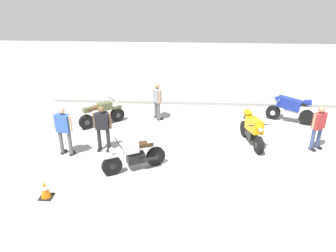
{
  "coord_description": "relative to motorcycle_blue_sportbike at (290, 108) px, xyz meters",
  "views": [
    {
      "loc": [
        -0.62,
        -10.39,
        5.72
      ],
      "look_at": [
        -1.25,
        0.38,
        0.75
      ],
      "focal_mm": 35.68,
      "sensor_mm": 36.0,
      "label": 1
    }
  ],
  "objects": [
    {
      "name": "motorcycle_blue_sportbike",
      "position": [
        0.0,
        0.0,
        0.0
      ],
      "size": [
        1.88,
        0.97,
        1.14
      ],
      "rotation": [
        0.0,
        0.0,
        2.77
      ],
      "color": "black",
      "rests_on": "ground"
    },
    {
      "name": "motorcycle_orange_sportbike",
      "position": [
        -1.91,
        -2.15,
        0.0
      ],
      "size": [
        0.72,
        1.95,
        1.14
      ],
      "rotation": [
        0.0,
        0.0,
        4.9
      ],
      "color": "black",
      "rests_on": "ground"
    },
    {
      "name": "motorcycle_silver_cruiser",
      "position": [
        -5.9,
        -4.14,
        -0.07
      ],
      "size": [
        1.91,
        1.08,
        1.09
      ],
      "rotation": [
        0.0,
        0.0,
        3.62
      ],
      "color": "black",
      "rests_on": "ground"
    },
    {
      "name": "person_in_blue_shirt",
      "position": [
        -8.39,
        -3.31,
        0.43
      ],
      "size": [
        0.68,
        0.41,
        1.77
      ],
      "rotation": [
        0.0,
        0.0,
        1.32
      ],
      "color": "#59595B",
      "rests_on": "ground"
    },
    {
      "name": "traffic_cone",
      "position": [
        -8.17,
        -5.72,
        -0.33
      ],
      "size": [
        0.36,
        0.36,
        0.53
      ],
      "color": "black",
      "rests_on": "ground"
    },
    {
      "name": "ground_plane",
      "position": [
        -3.7,
        -2.77,
        -0.59
      ],
      "size": [
        40.0,
        40.0,
        0.0
      ],
      "primitive_type": "plane",
      "color": "#ADAAA3"
    },
    {
      "name": "motorcycle_olive_vintage",
      "position": [
        -7.75,
        -0.82,
        -0.11
      ],
      "size": [
        1.66,
        1.3,
        1.07
      ],
      "rotation": [
        0.0,
        0.0,
        0.64
      ],
      "color": "black",
      "rests_on": "ground"
    },
    {
      "name": "curb_edge",
      "position": [
        -3.7,
        1.83,
        -0.52
      ],
      "size": [
        14.0,
        0.3,
        0.15
      ],
      "primitive_type": "cube",
      "color": "gray",
      "rests_on": "ground"
    },
    {
      "name": "person_in_gray_shirt",
      "position": [
        -5.54,
        -0.04,
        0.3
      ],
      "size": [
        0.47,
        0.59,
        1.59
      ],
      "rotation": [
        0.0,
        0.0,
        0.5
      ],
      "color": "#59595B",
      "rests_on": "ground"
    },
    {
      "name": "person_in_red_shirt",
      "position": [
        0.26,
        -2.38,
        0.32
      ],
      "size": [
        0.59,
        0.48,
        1.62
      ],
      "rotation": [
        0.0,
        0.0,
        5.26
      ],
      "color": "#384772",
      "rests_on": "ground"
    },
    {
      "name": "person_in_black_shirt",
      "position": [
        -7.17,
        -2.9,
        0.34
      ],
      "size": [
        0.64,
        0.32,
        1.65
      ],
      "rotation": [
        0.0,
        0.0,
        4.67
      ],
      "color": "#262628",
      "rests_on": "ground"
    }
  ]
}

